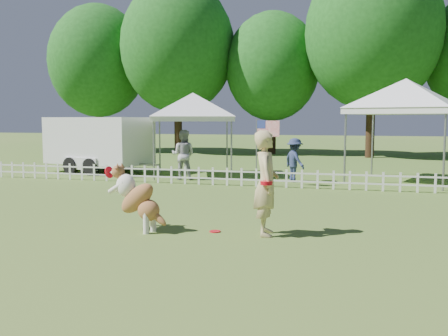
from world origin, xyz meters
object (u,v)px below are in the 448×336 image
Objects in this scene: cargo_trailer at (99,144)px; dog at (138,199)px; canopy_tent_left at (193,135)px; spectator_a at (183,155)px; frisbee_on_turf at (215,231)px; canopy_tent_right at (404,132)px; flag_pole at (257,153)px; handler at (266,183)px; spectator_b at (295,160)px.

dog is at bearing -43.72° from cargo_trailer.
canopy_tent_left is 1.46m from spectator_a.
frisbee_on_turf is at bearing -86.95° from canopy_tent_left.
flag_pole is at bearing -135.96° from canopy_tent_right.
handler is 12.89m from cargo_trailer.
spectator_b is (0.47, 8.31, 0.77)m from frisbee_on_turf.
flag_pole reaches higher than spectator_b.
spectator_a is (-2.96, 1.00, -0.20)m from flag_pole.
canopy_tent_right reaches higher than cargo_trailer.
canopy_tent_left is at bearing 15.07° from handler.
canopy_tent_left is 2.04× the size of spectator_b.
flag_pole is (-0.62, 6.92, 1.10)m from frisbee_on_turf.
frisbee_on_turf is 0.12× the size of spectator_a.
flag_pole is (3.02, -2.29, -0.47)m from canopy_tent_left.
handler reaches higher than frisbee_on_turf.
spectator_a is (-2.09, 8.25, 0.26)m from dog.
canopy_tent_right reaches higher than spectator_a.
cargo_trailer is 3.44× the size of spectator_b.
dog is at bearing -102.96° from canopy_tent_right.
spectator_b is (8.33, -1.05, -0.40)m from cargo_trailer.
spectator_b is at bearing -177.96° from spectator_a.
flag_pole is at bearing 157.84° from spectator_a.
dog is at bearing -85.18° from flag_pole.
dog is 0.85× the size of spectator_b.
cargo_trailer is 4.52m from spectator_a.
handler reaches higher than dog.
frisbee_on_turf is at bearing 135.45° from spectator_b.
canopy_tent_left is (-2.15, 9.54, 0.93)m from dog.
frisbee_on_turf is 7.03m from flag_pole.
cargo_trailer reaches higher than spectator_b.
dog is at bearing 86.31° from handler.
spectator_b is at bearing -147.32° from canopy_tent_right.
frisbee_on_turf is (-1.02, -0.02, -1.00)m from handler.
canopy_tent_left is 4.24m from cargo_trailer.
frisbee_on_turf is 12.28m from cargo_trailer.
cargo_trailer is (-4.22, 0.15, -0.41)m from canopy_tent_left.
frisbee_on_turf is 0.04× the size of cargo_trailer.
canopy_tent_left is (-3.64, 9.21, 1.58)m from frisbee_on_turf.
handler is 1.10× the size of spectator_a.
cargo_trailer is at bearing 159.37° from canopy_tent_left.
cargo_trailer is 2.40× the size of flag_pole.
flag_pole is (7.24, -2.44, -0.06)m from cargo_trailer.
flag_pole reaches higher than dog.
cargo_trailer reaches higher than flag_pole.
dog is 0.72× the size of spectator_a.
flag_pole is 1.43× the size of spectator_b.
frisbee_on_turf is at bearing -36.99° from cargo_trailer.
spectator_a is (0.06, -1.29, -0.67)m from canopy_tent_left.
spectator_a is at bearing 173.05° from flag_pole.
flag_pole is at bearing 95.13° from frisbee_on_turf.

